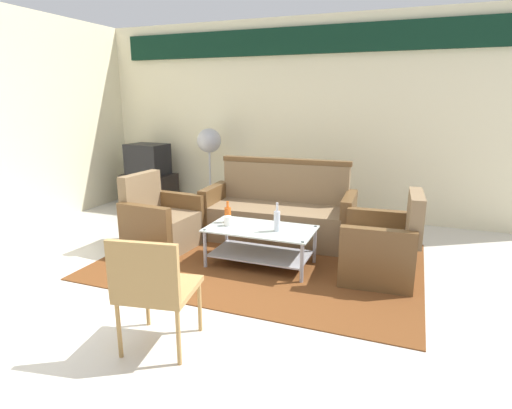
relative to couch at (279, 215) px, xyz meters
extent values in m
plane|color=beige|center=(-0.04, -1.72, -0.32)|extent=(14.00, 14.00, 0.00)
cube|color=beige|center=(-0.04, 1.34, 1.08)|extent=(6.52, 0.12, 2.80)
cube|color=black|center=(-0.04, 1.25, 2.15)|extent=(5.76, 0.08, 0.36)
cube|color=brown|center=(0.04, -0.75, -0.31)|extent=(3.28, 2.29, 0.01)
cube|color=#7F6647|center=(0.00, -0.05, -0.10)|extent=(1.63, 0.77, 0.42)
cube|color=#7F6647|center=(-0.01, 0.27, 0.35)|extent=(1.60, 0.21, 0.48)
cube|color=brown|center=(0.84, -0.02, 0.00)|extent=(0.15, 0.70, 0.62)
cube|color=brown|center=(-0.84, -0.09, 0.00)|extent=(0.15, 0.70, 0.62)
cube|color=brown|center=(-0.01, 0.27, 0.62)|extent=(1.64, 0.17, 0.06)
cube|color=#7F6647|center=(-1.15, -0.77, -0.11)|extent=(0.70, 0.65, 0.40)
cube|color=#7F6647|center=(-1.45, -0.75, 0.32)|extent=(0.16, 0.61, 0.45)
cube|color=brown|center=(-1.12, -0.44, -0.02)|extent=(0.67, 0.15, 0.58)
cube|color=brown|center=(-1.17, -1.10, -0.02)|extent=(0.67, 0.15, 0.58)
cube|color=#7F6647|center=(1.23, -0.72, -0.11)|extent=(0.69, 0.64, 0.40)
cube|color=#7F6647|center=(1.54, -0.70, 0.32)|extent=(0.16, 0.61, 0.45)
cube|color=brown|center=(1.25, -1.05, -0.02)|extent=(0.66, 0.14, 0.58)
cube|color=brown|center=(1.21, -0.39, -0.02)|extent=(0.66, 0.14, 0.58)
cube|color=silver|center=(0.08, -0.87, 0.09)|extent=(1.10, 0.60, 0.02)
cube|color=#9E9EA5|center=(0.08, -0.87, -0.19)|extent=(1.00, 0.52, 0.02)
cylinder|color=#9E9EA5|center=(-0.43, -0.61, -0.11)|extent=(0.04, 0.04, 0.40)
cylinder|color=#9E9EA5|center=(0.59, -0.61, -0.11)|extent=(0.04, 0.04, 0.40)
cylinder|color=#9E9EA5|center=(-0.43, -1.13, -0.11)|extent=(0.04, 0.04, 0.40)
cylinder|color=#9E9EA5|center=(0.59, -1.13, -0.11)|extent=(0.04, 0.04, 0.40)
cylinder|color=silver|center=(0.27, -0.90, 0.20)|extent=(0.06, 0.06, 0.20)
cylinder|color=silver|center=(0.27, -0.90, 0.34)|extent=(0.02, 0.02, 0.09)
cylinder|color=#D85919|center=(-0.32, -0.80, 0.18)|extent=(0.07, 0.07, 0.16)
cylinder|color=#D85919|center=(-0.32, -0.80, 0.29)|extent=(0.03, 0.03, 0.07)
cylinder|color=silver|center=(-0.27, -0.91, 0.14)|extent=(0.08, 0.08, 0.10)
cube|color=black|center=(-2.46, 0.83, -0.06)|extent=(0.80, 0.50, 0.52)
cube|color=black|center=(-2.46, 0.83, 0.44)|extent=(0.63, 0.48, 0.48)
cube|color=black|center=(-2.44, 1.05, 0.44)|extent=(0.51, 0.04, 0.36)
cylinder|color=#2D2D33|center=(-1.39, 0.88, -0.30)|extent=(0.32, 0.32, 0.03)
cylinder|color=#B2B2B7|center=(-1.39, 0.88, 0.19)|extent=(0.03, 0.03, 0.95)
sphere|color=#B2B2B7|center=(-1.39, 0.88, 0.77)|extent=(0.36, 0.36, 0.36)
cube|color=#AD844C|center=(-0.08, -2.45, 0.10)|extent=(0.55, 0.55, 0.04)
cube|color=#AD844C|center=(-0.04, -2.66, 0.32)|extent=(0.48, 0.12, 0.40)
cylinder|color=#AD844C|center=(-0.32, -2.27, -0.11)|extent=(0.03, 0.03, 0.42)
cylinder|color=#AD844C|center=(0.09, -2.20, -0.11)|extent=(0.03, 0.03, 0.42)
cylinder|color=#AD844C|center=(-0.25, -2.69, -0.11)|extent=(0.03, 0.03, 0.42)
cylinder|color=#AD844C|center=(0.16, -2.62, -0.11)|extent=(0.03, 0.03, 0.42)
camera|label=1|loc=(1.49, -4.66, 1.39)|focal=29.10mm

